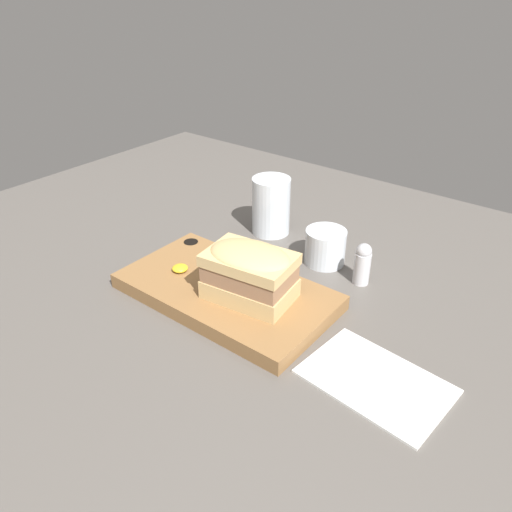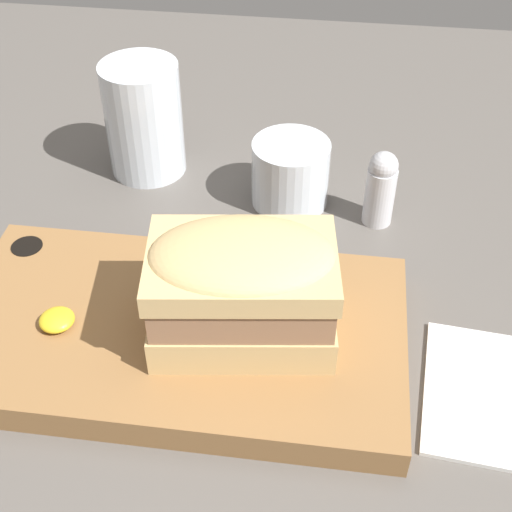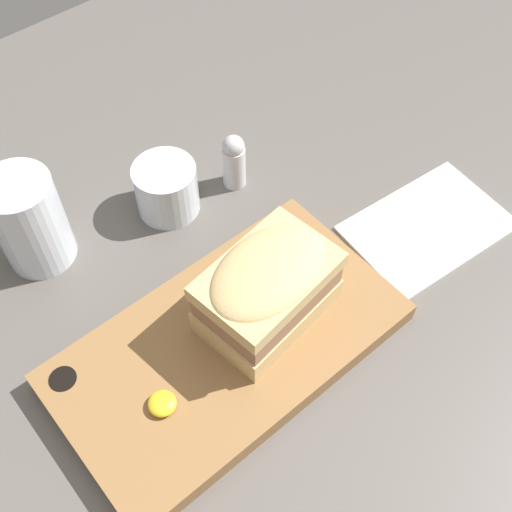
% 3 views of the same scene
% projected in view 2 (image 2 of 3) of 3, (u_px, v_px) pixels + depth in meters
% --- Properties ---
extents(dining_table, '(1.65, 1.30, 0.02)m').
position_uv_depth(dining_table, '(265.00, 353.00, 0.59)').
color(dining_table, '#56514C').
rests_on(dining_table, ground).
extents(serving_board, '(0.36, 0.20, 0.03)m').
position_uv_depth(serving_board, '(178.00, 332.00, 0.58)').
color(serving_board, olive).
rests_on(serving_board, dining_table).
extents(sandwich, '(0.15, 0.11, 0.09)m').
position_uv_depth(sandwich, '(242.00, 284.00, 0.53)').
color(sandwich, tan).
rests_on(sandwich, serving_board).
extents(mustard_dollop, '(0.03, 0.03, 0.01)m').
position_uv_depth(mustard_dollop, '(57.00, 320.00, 0.56)').
color(mustard_dollop, gold).
rests_on(mustard_dollop, serving_board).
extents(water_glass, '(0.08, 0.08, 0.12)m').
position_uv_depth(water_glass, '(145.00, 126.00, 0.74)').
color(water_glass, silver).
rests_on(water_glass, dining_table).
extents(wine_glass, '(0.08, 0.08, 0.07)m').
position_uv_depth(wine_glass, '(289.00, 176.00, 0.71)').
color(wine_glass, silver).
rests_on(wine_glass, dining_table).
extents(salt_shaker, '(0.03, 0.03, 0.08)m').
position_uv_depth(salt_shaker, '(381.00, 187.00, 0.68)').
color(salt_shaker, silver).
rests_on(salt_shaker, dining_table).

